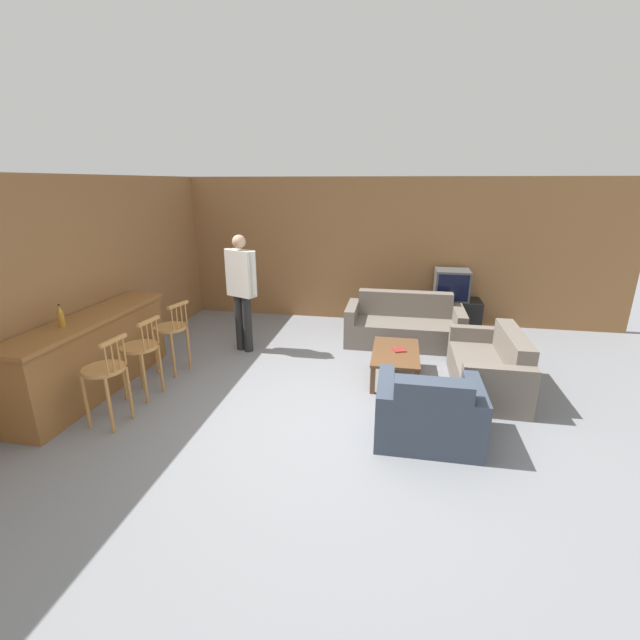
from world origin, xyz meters
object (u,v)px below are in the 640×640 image
loveseat_right (490,368)px  tv (452,285)px  armchair_near (428,414)px  tv_unit (449,314)px  bar_chair_far (171,333)px  person_by_window (242,287)px  bottle (61,316)px  bar_chair_mid (141,353)px  couch_far (404,326)px  coffee_table (396,355)px  bar_chair_near (106,375)px  book_on_table (399,350)px

loveseat_right → tv: bearing=96.8°
armchair_near → tv_unit: (0.55, 3.58, -0.01)m
bar_chair_far → person_by_window: person_by_window is taller
bottle → person_by_window: (1.36, 2.00, -0.08)m
bar_chair_mid → tv_unit: bar_chair_mid is taller
couch_far → coffee_table: bearing=-94.7°
loveseat_right → bar_chair_near: bearing=-159.0°
bar_chair_near → bar_chair_mid: size_ratio=1.00×
bar_chair_near → armchair_near: bar_chair_near is taller
couch_far → bar_chair_far: bearing=-151.4°
coffee_table → tv: 2.42m
bar_chair_near → bar_chair_far: size_ratio=1.00×
book_on_table → tv: bearing=68.4°
couch_far → tv_unit: bearing=46.4°
bar_chair_far → coffee_table: 3.03m
bar_chair_mid → bar_chair_far: same height
book_on_table → couch_far: bearing=87.0°
armchair_near → bottle: (-4.03, -0.00, 0.80)m
bar_chair_mid → tv_unit: (3.90, 3.25, -0.29)m
couch_far → book_on_table: (-0.07, -1.34, 0.11)m
bar_chair_far → couch_far: 3.55m
tv_unit → tv: tv is taller
bar_chair_mid → book_on_table: size_ratio=5.15×
bar_chair_mid → coffee_table: size_ratio=0.95×
book_on_table → bar_chair_far: bearing=-173.4°
tv → book_on_table: tv is taller
bar_chair_near → bar_chair_mid: bearing=90.0°
tv → book_on_table: 2.37m
bar_chair_mid → book_on_table: (3.04, 1.08, -0.17)m
coffee_table → bar_chair_near: bearing=-150.6°
bottle → book_on_table: 4.05m
bar_chair_mid → tv_unit: 5.08m
bar_chair_far → loveseat_right: 4.19m
bar_chair_near → armchair_near: bearing=5.2°
loveseat_right → coffee_table: loveseat_right is taller
tv_unit → tv: 0.54m
coffee_table → tv_unit: tv_unit is taller
bar_chair_far → couch_far: bearing=28.6°
bar_chair_mid → bottle: (-0.69, -0.34, 0.52)m
bar_chair_mid → coffee_table: 3.18m
couch_far → person_by_window: size_ratio=1.03×
loveseat_right → tv: 2.37m
bottle → bar_chair_mid: bearing=26.4°
couch_far → coffee_table: size_ratio=1.75×
loveseat_right → tv: (-0.27, 2.29, 0.53)m
bar_chair_mid → bar_chair_far: 0.72m
armchair_near → tv: tv is taller
bar_chair_near → book_on_table: 3.50m
bar_chair_mid → person_by_window: bearing=67.8°
bar_chair_near → book_on_table: bearing=29.5°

